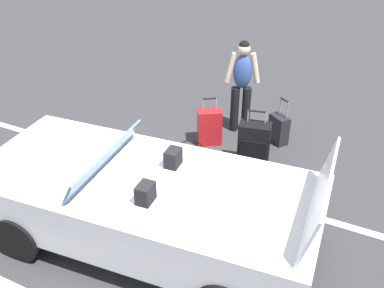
{
  "coord_description": "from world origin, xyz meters",
  "views": [
    {
      "loc": [
        -2.36,
        3.52,
        4.0
      ],
      "look_at": [
        -0.02,
        -1.21,
        0.75
      ],
      "focal_mm": 41.76,
      "sensor_mm": 36.0,
      "label": 1
    }
  ],
  "objects_px": {
    "suitcase_large_black": "(254,145)",
    "suitcase_medium_bright": "(209,127)",
    "duffel_bag": "(191,156)",
    "traveler_person": "(242,82)",
    "suitcase_small_carryon": "(279,129)",
    "convertible_car": "(131,198)"
  },
  "relations": [
    {
      "from": "suitcase_medium_bright",
      "to": "duffel_bag",
      "type": "xyz_separation_m",
      "value": [
        -0.01,
        0.72,
        -0.15
      ]
    },
    {
      "from": "suitcase_small_carryon",
      "to": "traveler_person",
      "type": "distance_m",
      "value": 1.01
    },
    {
      "from": "suitcase_large_black",
      "to": "suitcase_medium_bright",
      "type": "height_order",
      "value": "suitcase_large_black"
    },
    {
      "from": "traveler_person",
      "to": "duffel_bag",
      "type": "bearing_deg",
      "value": -35.09
    },
    {
      "from": "duffel_bag",
      "to": "traveler_person",
      "type": "bearing_deg",
      "value": -101.9
    },
    {
      "from": "suitcase_large_black",
      "to": "suitcase_medium_bright",
      "type": "bearing_deg",
      "value": -122.1
    },
    {
      "from": "suitcase_large_black",
      "to": "traveler_person",
      "type": "relative_size",
      "value": 0.57
    },
    {
      "from": "convertible_car",
      "to": "duffel_bag",
      "type": "relative_size",
      "value": 6.33
    },
    {
      "from": "suitcase_large_black",
      "to": "duffel_bag",
      "type": "xyz_separation_m",
      "value": [
        0.89,
        0.41,
        -0.21
      ]
    },
    {
      "from": "suitcase_small_carryon",
      "to": "traveler_person",
      "type": "bearing_deg",
      "value": -62.6
    },
    {
      "from": "suitcase_large_black",
      "to": "duffel_bag",
      "type": "distance_m",
      "value": 1.0
    },
    {
      "from": "suitcase_small_carryon",
      "to": "duffel_bag",
      "type": "distance_m",
      "value": 1.64
    },
    {
      "from": "duffel_bag",
      "to": "traveler_person",
      "type": "distance_m",
      "value": 1.6
    },
    {
      "from": "convertible_car",
      "to": "suitcase_small_carryon",
      "type": "relative_size",
      "value": 5.34
    },
    {
      "from": "suitcase_large_black",
      "to": "duffel_bag",
      "type": "height_order",
      "value": "suitcase_large_black"
    },
    {
      "from": "suitcase_small_carryon",
      "to": "traveler_person",
      "type": "relative_size",
      "value": 0.48
    },
    {
      "from": "suitcase_small_carryon",
      "to": "convertible_car",
      "type": "bearing_deg",
      "value": 17.79
    },
    {
      "from": "convertible_car",
      "to": "duffel_bag",
      "type": "xyz_separation_m",
      "value": [
        0.07,
        -1.76,
        -0.43
      ]
    },
    {
      "from": "convertible_car",
      "to": "suitcase_large_black",
      "type": "xyz_separation_m",
      "value": [
        -0.82,
        -2.16,
        -0.22
      ]
    },
    {
      "from": "suitcase_small_carryon",
      "to": "duffel_bag",
      "type": "relative_size",
      "value": 1.19
    },
    {
      "from": "duffel_bag",
      "to": "traveler_person",
      "type": "relative_size",
      "value": 0.41
    },
    {
      "from": "suitcase_medium_bright",
      "to": "convertible_car",
      "type": "bearing_deg",
      "value": -30.37
    }
  ]
}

